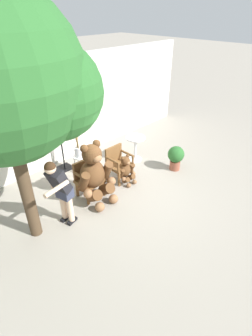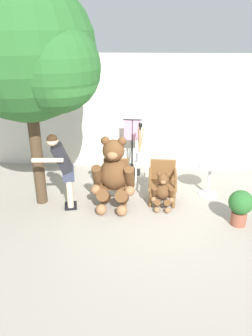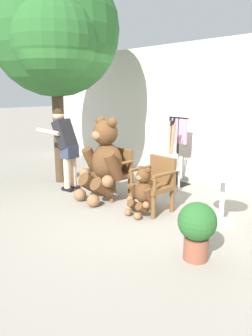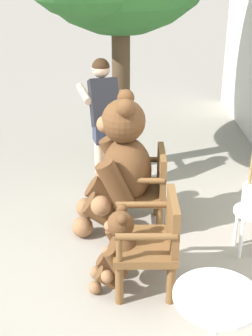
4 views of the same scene
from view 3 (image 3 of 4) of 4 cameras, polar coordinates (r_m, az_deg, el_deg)
name	(u,v)px [view 3 (image 3 of 4)]	position (r m, az deg, el deg)	size (l,w,h in m)	color
ground_plane	(109,210)	(5.31, -2.93, -7.35)	(60.00, 60.00, 0.00)	gray
back_wall	(202,115)	(6.75, 13.08, 9.03)	(10.00, 0.16, 2.80)	beige
wooden_chair_left	(115,171)	(5.86, -1.87, -0.59)	(0.58, 0.54, 0.86)	brown
wooden_chair_right	(155,183)	(5.18, 5.09, -2.54)	(0.57, 0.53, 0.86)	brown
teddy_bear_large	(104,160)	(5.65, -3.92, 1.39)	(0.87, 0.82, 1.44)	brown
teddy_bear_small	(142,192)	(5.01, 2.85, -4.12)	(0.46, 0.43, 0.76)	brown
person_visitor	(65,142)	(6.29, -10.52, 4.42)	(0.73, 0.60, 1.55)	black
white_stool	(172,173)	(6.22, 7.95, -0.88)	(0.34, 0.34, 0.46)	white
brush_bucket	(172,157)	(6.16, 8.01, 1.85)	(0.22, 0.22, 0.96)	silver
round_side_table	(223,194)	(4.86, 16.48, -4.32)	(0.56, 0.56, 0.72)	silver
patio_tree	(54,32)	(6.75, -12.40, 22.12)	(2.62, 2.49, 4.23)	#473523
potted_plant	(197,227)	(3.80, 12.26, -9.98)	(0.44, 0.44, 0.68)	brown
clothing_display_stand	(178,150)	(6.61, 9.03, 3.17)	(0.44, 0.40, 1.36)	black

